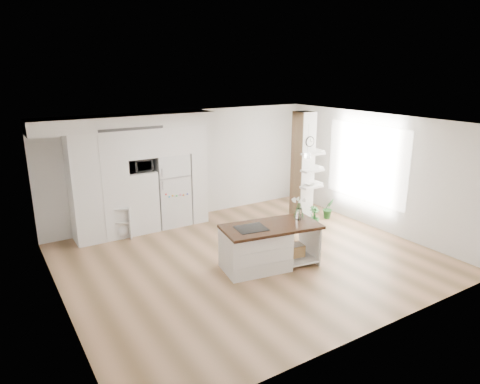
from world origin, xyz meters
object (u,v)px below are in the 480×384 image
Objects in this scene: kitchen_island at (261,246)px; floor_plant_a at (328,208)px; bookshelf at (119,224)px; refrigerator at (171,189)px.

floor_plant_a is at bearing 34.06° from kitchen_island.
kitchen_island is at bearing -155.22° from floor_plant_a.
kitchen_island is 2.70× the size of bookshelf.
floor_plant_a is (3.05, 1.41, -0.17)m from kitchen_island.
bookshelf is at bearing 162.71° from floor_plant_a.
floor_plant_a is (3.52, -1.72, -0.61)m from refrigerator.
bookshelf is 1.38× the size of floor_plant_a.
kitchen_island is 3.46m from bookshelf.
kitchen_island is (0.48, -3.12, -0.44)m from refrigerator.
floor_plant_a is at bearing -25.94° from refrigerator.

